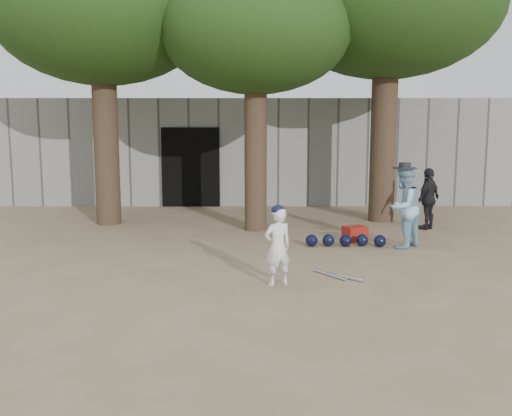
{
  "coord_description": "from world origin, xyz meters",
  "views": [
    {
      "loc": [
        0.58,
        -8.04,
        2.27
      ],
      "look_at": [
        0.6,
        1.0,
        0.95
      ],
      "focal_mm": 40.0,
      "sensor_mm": 36.0,
      "label": 1
    }
  ],
  "objects_px": {
    "spectator_dark": "(428,199)",
    "red_bag": "(355,234)",
    "boy_player": "(278,247)",
    "spectator_blue": "(403,207)"
  },
  "relations": [
    {
      "from": "spectator_blue",
      "to": "red_bag",
      "type": "distance_m",
      "value": 1.14
    },
    {
      "from": "spectator_blue",
      "to": "spectator_dark",
      "type": "relative_size",
      "value": 1.13
    },
    {
      "from": "boy_player",
      "to": "red_bag",
      "type": "distance_m",
      "value": 3.51
    },
    {
      "from": "spectator_dark",
      "to": "boy_player",
      "type": "bearing_deg",
      "value": 6.82
    },
    {
      "from": "spectator_dark",
      "to": "red_bag",
      "type": "xyz_separation_m",
      "value": [
        -1.82,
        -1.32,
        -0.52
      ]
    },
    {
      "from": "boy_player",
      "to": "spectator_dark",
      "type": "bearing_deg",
      "value": -151.89
    },
    {
      "from": "spectator_blue",
      "to": "spectator_dark",
      "type": "distance_m",
      "value": 2.16
    },
    {
      "from": "boy_player",
      "to": "spectator_blue",
      "type": "relative_size",
      "value": 0.74
    },
    {
      "from": "spectator_dark",
      "to": "red_bag",
      "type": "distance_m",
      "value": 2.31
    },
    {
      "from": "boy_player",
      "to": "red_bag",
      "type": "height_order",
      "value": "boy_player"
    }
  ]
}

